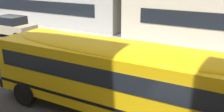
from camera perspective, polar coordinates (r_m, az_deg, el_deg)
name	(u,v)px	position (r m, az deg, el deg)	size (l,w,h in m)	color
ground_plane	(91,86)	(11.17, -4.92, -7.04)	(400.00, 400.00, 0.00)	#38383D
sidewalk_far	(149,47)	(17.24, 8.81, 2.15)	(120.00, 3.00, 0.01)	gray
lane_centreline	(91,86)	(11.17, -4.92, -7.02)	(110.00, 0.16, 0.01)	silver
school_bus	(136,77)	(8.16, 5.58, -4.89)	(11.97, 2.84, 2.66)	yellow
parked_car_beige_near_corner	(12,26)	(21.54, -22.40, 6.57)	(3.92, 1.93, 1.64)	#C1B28E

